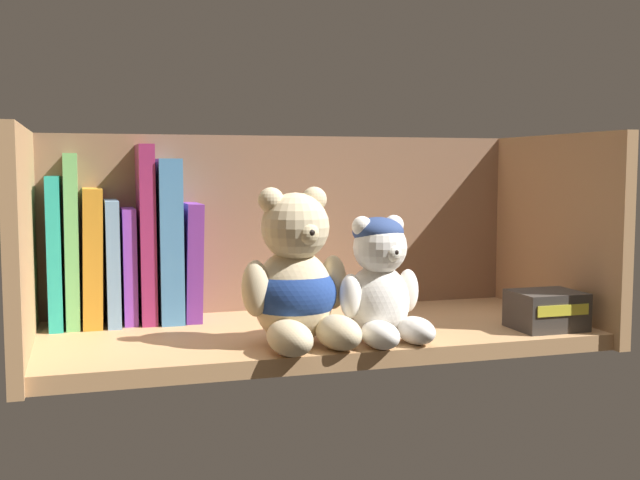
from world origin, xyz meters
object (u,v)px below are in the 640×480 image
at_px(book_3, 112,261).
at_px(book_4, 128,265).
at_px(book_0, 55,251).
at_px(book_2, 92,256).
at_px(teddy_bear_larger, 296,283).
at_px(book_6, 168,239).
at_px(book_5, 145,233).
at_px(teddy_bear_smaller, 381,282).
at_px(book_1, 72,240).
at_px(book_7, 190,260).
at_px(small_product_box, 546,310).

relative_size(book_3, book_4, 1.07).
height_order(book_0, book_2, book_0).
bearing_deg(teddy_bear_larger, book_6, 121.48).
relative_size(book_0, book_5, 0.83).
bearing_deg(teddy_bear_larger, teddy_bear_smaller, -4.84).
xyz_separation_m(book_1, book_7, (0.15, 0.00, -0.03)).
relative_size(book_5, book_6, 1.09).
xyz_separation_m(book_0, book_7, (0.17, 0.00, -0.02)).
bearing_deg(teddy_bear_larger, book_1, 140.64).
bearing_deg(book_7, book_4, 180.00).
xyz_separation_m(book_5, book_7, (0.06, 0.00, -0.04)).
bearing_deg(book_5, book_0, 180.00).
xyz_separation_m(book_0, teddy_bear_larger, (0.27, -0.20, -0.03)).
bearing_deg(book_4, teddy_bear_smaller, -37.23).
relative_size(book_5, teddy_bear_larger, 1.29).
distance_m(book_4, teddy_bear_smaller, 0.35).
xyz_separation_m(book_7, small_product_box, (0.42, -0.21, -0.05)).
height_order(book_0, book_4, book_0).
distance_m(book_0, teddy_bear_smaller, 0.43).
distance_m(book_5, book_6, 0.03).
relative_size(book_4, teddy_bear_smaller, 1.02).
bearing_deg(book_4, book_1, 180.00).
xyz_separation_m(book_2, book_6, (0.10, 0.00, 0.02)).
height_order(book_3, book_7, book_3).
bearing_deg(book_7, book_0, 180.00).
height_order(book_0, book_6, book_6).
distance_m(book_1, book_2, 0.03).
distance_m(teddy_bear_smaller, small_product_box, 0.23).
xyz_separation_m(book_4, book_7, (0.08, 0.00, 0.00)).
distance_m(book_2, small_product_box, 0.59).
bearing_deg(teddy_bear_smaller, book_6, 136.91).
bearing_deg(book_3, small_product_box, -21.74).
xyz_separation_m(book_6, small_product_box, (0.45, -0.21, -0.08)).
bearing_deg(book_0, book_2, 0.00).
xyz_separation_m(teddy_bear_smaller, small_product_box, (0.23, 0.00, -0.05)).
relative_size(book_7, teddy_bear_larger, 0.86).
height_order(book_7, teddy_bear_larger, teddy_bear_larger).
distance_m(book_0, book_2, 0.05).
relative_size(book_3, teddy_bear_smaller, 1.10).
height_order(book_3, book_4, book_3).
relative_size(teddy_bear_larger, small_product_box, 2.16).
height_order(book_4, book_7, book_7).
xyz_separation_m(book_1, teddy_bear_smaller, (0.35, -0.21, -0.04)).
distance_m(book_0, book_4, 0.09).
bearing_deg(book_5, book_1, 180.00).
distance_m(book_3, book_7, 0.10).
distance_m(teddy_bear_larger, small_product_box, 0.33).
xyz_separation_m(book_2, teddy_bear_larger, (0.22, -0.20, -0.02)).
distance_m(teddy_bear_larger, teddy_bear_smaller, 0.10).
relative_size(book_0, book_3, 1.19).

